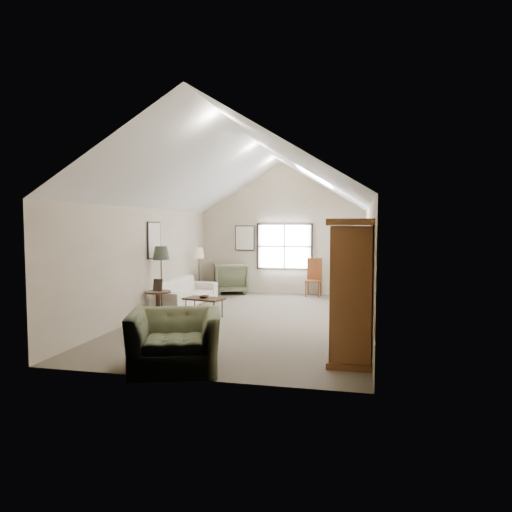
% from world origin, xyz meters
% --- Properties ---
extents(room_shell, '(5.01, 8.01, 4.00)m').
position_xyz_m(room_shell, '(0.00, 0.00, 3.21)').
color(room_shell, brown).
rests_on(room_shell, ground).
extents(window, '(1.72, 0.08, 1.42)m').
position_xyz_m(window, '(0.10, 3.96, 1.45)').
color(window, black).
rests_on(window, room_shell).
extents(skylight, '(0.80, 1.20, 0.52)m').
position_xyz_m(skylight, '(1.30, 0.90, 3.22)').
color(skylight, white).
rests_on(skylight, room_shell).
extents(wall_art, '(1.97, 3.71, 0.88)m').
position_xyz_m(wall_art, '(-1.88, 1.94, 1.73)').
color(wall_art, black).
rests_on(wall_art, room_shell).
extents(armoire, '(0.60, 1.50, 2.20)m').
position_xyz_m(armoire, '(2.18, -2.40, 1.10)').
color(armoire, brown).
rests_on(armoire, ground).
extents(tv_alcove, '(0.32, 1.30, 2.10)m').
position_xyz_m(tv_alcove, '(2.34, 1.60, 1.15)').
color(tv_alcove, white).
rests_on(tv_alcove, ground).
extents(media_console, '(0.34, 1.18, 0.60)m').
position_xyz_m(media_console, '(2.32, 1.60, 0.30)').
color(media_console, '#382316').
rests_on(media_console, ground).
extents(tv_panel, '(0.05, 0.90, 0.55)m').
position_xyz_m(tv_panel, '(2.32, 1.60, 0.92)').
color(tv_panel, black).
rests_on(tv_panel, media_console).
extents(sofa, '(1.19, 2.45, 0.69)m').
position_xyz_m(sofa, '(-2.20, 1.49, 0.34)').
color(sofa, beige).
rests_on(sofa, ground).
extents(armchair_near, '(1.60, 1.50, 0.85)m').
position_xyz_m(armchair_near, '(-0.33, -3.61, 0.42)').
color(armchair_near, '#5D6848').
rests_on(armchair_near, ground).
extents(armchair_far, '(1.29, 1.31, 0.93)m').
position_xyz_m(armchair_far, '(-1.53, 3.70, 0.46)').
color(armchair_far, '#595C40').
rests_on(armchair_far, ground).
extents(coffee_table, '(0.98, 0.69, 0.45)m').
position_xyz_m(coffee_table, '(-1.13, 0.00, 0.23)').
color(coffee_table, '#382617').
rests_on(coffee_table, ground).
extents(bowl, '(0.26, 0.26, 0.05)m').
position_xyz_m(bowl, '(-1.13, 0.00, 0.48)').
color(bowl, '#331B14').
rests_on(bowl, coffee_table).
extents(side_table, '(0.66, 0.66, 0.59)m').
position_xyz_m(side_table, '(-2.20, -0.11, 0.30)').
color(side_table, '#3C2518').
rests_on(side_table, ground).
extents(side_chair, '(0.47, 0.47, 1.13)m').
position_xyz_m(side_chair, '(1.02, 3.60, 0.56)').
color(side_chair, brown).
rests_on(side_chair, ground).
extents(tripod_lamp, '(0.63, 0.63, 2.05)m').
position_xyz_m(tripod_lamp, '(2.00, 3.05, 1.03)').
color(tripod_lamp, silver).
rests_on(tripod_lamp, ground).
extents(dark_lamp, '(0.44, 0.44, 1.65)m').
position_xyz_m(dark_lamp, '(-2.20, 0.09, 0.82)').
color(dark_lamp, '#252B1F').
rests_on(dark_lamp, ground).
extents(tan_lamp, '(0.33, 0.33, 1.48)m').
position_xyz_m(tan_lamp, '(-2.20, 2.69, 0.74)').
color(tan_lamp, tan).
rests_on(tan_lamp, ground).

